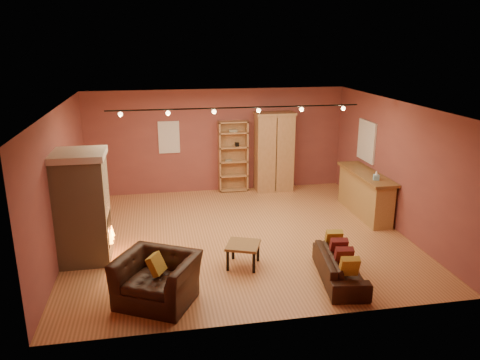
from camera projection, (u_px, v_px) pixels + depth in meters
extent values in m
plane|color=#AC6A3D|center=(238.00, 235.00, 10.08)|extent=(7.00, 7.00, 0.00)
plane|color=brown|center=(238.00, 105.00, 9.27)|extent=(7.00, 7.00, 0.00)
cube|color=brown|center=(217.00, 141.00, 12.74)|extent=(7.00, 0.02, 2.80)
cube|color=brown|center=(61.00, 182.00, 9.07)|extent=(0.02, 6.50, 2.80)
cube|color=brown|center=(395.00, 165.00, 10.28)|extent=(0.02, 6.50, 2.80)
cube|color=tan|center=(83.00, 210.00, 8.70)|extent=(0.90, 0.90, 2.00)
cube|color=beige|center=(77.00, 155.00, 8.40)|extent=(0.98, 0.98, 0.12)
cube|color=black|center=(107.00, 229.00, 8.89)|extent=(0.10, 0.65, 0.55)
cone|color=orange|center=(111.00, 234.00, 8.93)|extent=(0.10, 0.10, 0.22)
cube|color=white|center=(169.00, 137.00, 12.45)|extent=(0.56, 0.04, 0.86)
cube|color=tan|center=(232.00, 155.00, 12.91)|extent=(0.80, 0.04, 1.95)
cube|color=tan|center=(219.00, 157.00, 12.72)|extent=(0.04, 0.31, 1.95)
cube|color=tan|center=(247.00, 156.00, 12.85)|extent=(0.04, 0.31, 1.95)
cube|color=gray|center=(228.00, 161.00, 12.79)|extent=(0.18, 0.12, 0.05)
cube|color=black|center=(237.00, 145.00, 12.71)|extent=(0.10, 0.10, 0.12)
cube|color=tan|center=(233.00, 189.00, 13.05)|extent=(0.80, 0.31, 0.04)
cube|color=tan|center=(233.00, 175.00, 12.94)|extent=(0.80, 0.31, 0.04)
cube|color=tan|center=(233.00, 161.00, 12.82)|extent=(0.80, 0.31, 0.03)
cube|color=tan|center=(233.00, 147.00, 12.71)|extent=(0.80, 0.31, 0.04)
cube|color=tan|center=(233.00, 133.00, 12.59)|extent=(0.80, 0.31, 0.04)
cube|color=tan|center=(233.00, 122.00, 12.51)|extent=(0.80, 0.31, 0.04)
cube|color=tan|center=(274.00, 153.00, 12.84)|extent=(1.01, 0.55, 2.12)
cube|color=brown|center=(276.00, 155.00, 12.58)|extent=(0.02, 0.01, 2.02)
cube|color=tan|center=(275.00, 113.00, 12.52)|extent=(1.07, 0.61, 0.06)
cube|color=tan|center=(365.00, 195.00, 11.16)|extent=(0.47, 2.06, 0.98)
cube|color=brown|center=(366.00, 174.00, 11.01)|extent=(0.59, 2.18, 0.06)
cube|color=#89C1DB|center=(376.00, 178.00, 10.42)|extent=(0.13, 0.13, 0.11)
cone|color=white|center=(377.00, 173.00, 10.39)|extent=(0.08, 0.08, 0.10)
cube|color=white|center=(367.00, 141.00, 11.52)|extent=(0.05, 0.90, 1.00)
imported|color=black|center=(340.00, 263.00, 8.13)|extent=(0.71, 1.72, 0.65)
cube|color=gold|center=(349.00, 266.00, 7.54)|extent=(0.33, 0.27, 0.36)
cube|color=maroon|center=(344.00, 256.00, 7.89)|extent=(0.33, 0.27, 0.36)
cube|color=maroon|center=(338.00, 247.00, 8.24)|extent=(0.33, 0.27, 0.36)
cube|color=gold|center=(334.00, 238.00, 8.59)|extent=(0.33, 0.27, 0.36)
imported|color=black|center=(157.00, 272.00, 7.40)|extent=(1.42, 1.25, 1.04)
cube|color=gold|center=(156.00, 264.00, 7.36)|extent=(0.35, 0.38, 0.34)
cube|color=brown|center=(243.00, 245.00, 8.61)|extent=(0.75, 0.75, 0.05)
cube|color=black|center=(232.00, 263.00, 8.40)|extent=(0.05, 0.05, 0.39)
cube|color=black|center=(259.00, 261.00, 8.49)|extent=(0.05, 0.05, 0.39)
cube|color=black|center=(228.00, 252.00, 8.86)|extent=(0.05, 0.05, 0.39)
cube|color=black|center=(253.00, 250.00, 8.94)|extent=(0.05, 0.05, 0.39)
cylinder|color=black|center=(236.00, 108.00, 9.48)|extent=(5.20, 0.03, 0.03)
sphere|color=#FFD88C|center=(120.00, 114.00, 9.11)|extent=(0.09, 0.09, 0.09)
sphere|color=#FFD88C|center=(168.00, 113.00, 9.27)|extent=(0.09, 0.09, 0.09)
sphere|color=#FFD88C|center=(214.00, 112.00, 9.43)|extent=(0.09, 0.09, 0.09)
sphere|color=#FFD88C|center=(259.00, 111.00, 9.58)|extent=(0.09, 0.09, 0.09)
sphere|color=#FFD88C|center=(302.00, 109.00, 9.74)|extent=(0.09, 0.09, 0.09)
sphere|color=#FFD88C|center=(343.00, 108.00, 9.90)|extent=(0.09, 0.09, 0.09)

